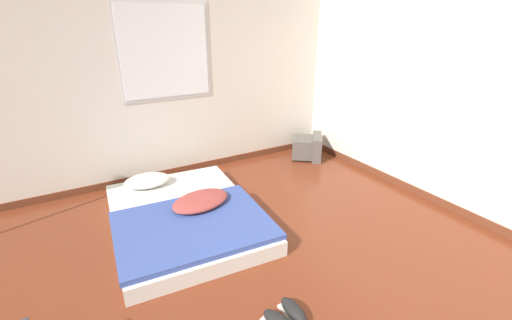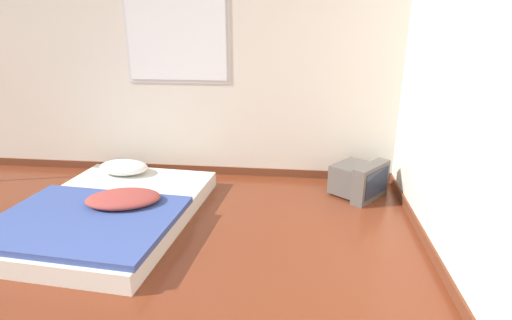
# 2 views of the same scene
# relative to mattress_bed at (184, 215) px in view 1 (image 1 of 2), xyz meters

# --- Properties ---
(wall_back) EXTENTS (7.66, 0.08, 2.60)m
(wall_back) POSITION_rel_mattress_bed_xyz_m (0.05, 1.29, 1.19)
(wall_back) COLOR silver
(wall_back) RESTS_ON ground_plane
(mattress_bed) EXTENTS (1.54, 1.99, 0.30)m
(mattress_bed) POSITION_rel_mattress_bed_xyz_m (0.00, 0.00, 0.00)
(mattress_bed) COLOR silver
(mattress_bed) RESTS_ON ground_plane
(crt_tv) EXTENTS (0.62, 0.62, 0.36)m
(crt_tv) POSITION_rel_mattress_bed_xyz_m (2.25, 0.82, 0.07)
(crt_tv) COLOR #56514C
(crt_tv) RESTS_ON ground_plane
(sneaker_pair) EXTENTS (0.30, 0.30, 0.10)m
(sneaker_pair) POSITION_rel_mattress_bed_xyz_m (0.20, -1.57, -0.06)
(sneaker_pair) COLOR silver
(sneaker_pair) RESTS_ON ground_plane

